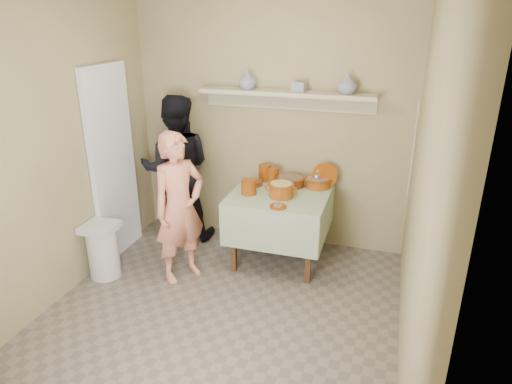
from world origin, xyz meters
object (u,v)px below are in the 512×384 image
(person_helper, at_px, (177,169))
(trash_bin, at_px, (103,250))
(cazuela_rice, at_px, (281,189))
(serving_table, at_px, (281,203))
(person_cook, at_px, (180,208))

(person_helper, xyz_separation_m, trash_bin, (-0.34, -1.01, -0.54))
(person_helper, relative_size, trash_bin, 2.96)
(cazuela_rice, height_order, trash_bin, cazuela_rice)
(cazuela_rice, distance_m, trash_bin, 1.85)
(serving_table, xyz_separation_m, trash_bin, (-1.58, -0.85, -0.36))
(person_cook, relative_size, cazuela_rice, 4.48)
(cazuela_rice, bearing_deg, trash_bin, -155.81)
(person_helper, height_order, trash_bin, person_helper)
(person_cook, distance_m, trash_bin, 0.90)
(person_cook, bearing_deg, trash_bin, 138.31)
(trash_bin, bearing_deg, person_helper, 71.58)
(serving_table, bearing_deg, person_cook, -142.97)
(person_helper, distance_m, serving_table, 1.26)
(serving_table, bearing_deg, person_helper, 172.50)
(person_cook, height_order, serving_table, person_cook)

